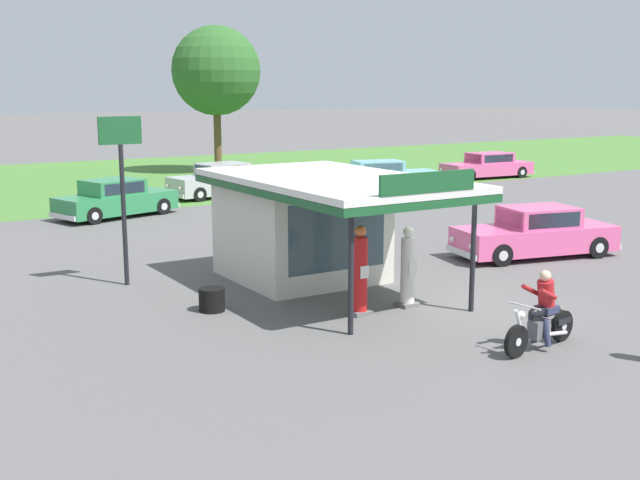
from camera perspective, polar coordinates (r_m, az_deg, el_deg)
The scene contains 14 objects.
ground_plane at distance 19.06m, azimuth 9.64°, elevation -4.62°, with size 300.00×300.00×0.00m, color #5B5959.
grass_verge_strip at distance 45.70m, azimuth -15.99°, elevation 4.16°, with size 120.00×24.00×0.01m, color #477A33.
service_station_kiosk at distance 20.81m, azimuth -0.85°, elevation 1.59°, with size 4.24×7.40×3.34m.
gas_pump_nearside at distance 17.78m, azimuth 2.91°, elevation -2.48°, with size 0.44×0.44×2.06m.
gas_pump_offside at distance 18.58m, azimuth 6.36°, elevation -2.17°, with size 0.44×0.44×1.91m.
motorcycle_with_rider at distance 16.13m, azimuth 15.72°, elevation -5.34°, with size 2.18×0.71×1.58m.
featured_classic_sedan at distance 24.84m, azimuth 15.26°, elevation 0.41°, with size 5.34×2.80×1.52m.
parked_car_back_row_centre at distance 46.02m, azimuth 11.98°, elevation 5.22°, with size 5.66×2.23×1.44m.
parked_car_back_row_far_left at distance 39.53m, azimuth 4.70°, elevation 4.57°, with size 5.63×3.12×1.51m.
parked_car_second_row_spare at distance 37.56m, azimuth -7.21°, elevation 4.23°, with size 5.16×2.46×1.58m.
parked_car_back_row_left at distance 32.39m, azimuth -14.52°, elevation 2.84°, with size 5.21×3.17×1.51m.
tree_oak_centre at distance 48.28m, azimuth -7.51°, elevation 11.99°, with size 5.28×5.28×8.69m.
roadside_pole_sign at distance 20.77m, azimuth -14.11°, elevation 4.91°, with size 1.10×0.12×4.35m.
spare_tire_stack at distance 18.38m, azimuth -7.80°, elevation -4.28°, with size 0.60×0.60×0.54m.
Camera 1 is at (-12.20, -13.74, 5.06)m, focal length 44.37 mm.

